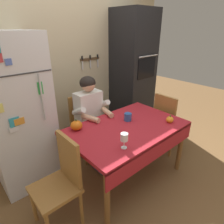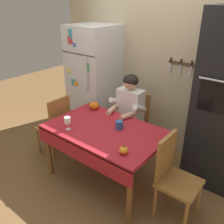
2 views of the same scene
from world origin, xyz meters
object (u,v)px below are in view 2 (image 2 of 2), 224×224
wall_oven (224,103)px  wine_glass (67,121)px  dining_table (104,135)px  chair_right_side (173,174)px  coffee_mug (119,125)px  seated_person (127,111)px  pumpkin_medium (124,150)px  refrigerator (95,82)px  chair_left_side (56,124)px  pumpkin_large (94,105)px  chair_behind_person (134,120)px

wall_oven → wine_glass: size_ratio=12.97×
dining_table → chair_right_side: chair_right_side is taller
wall_oven → coffee_mug: wall_oven is taller
wall_oven → seated_person: wall_oven is taller
wall_oven → dining_table: wall_oven is taller
wall_oven → chair_right_side: bearing=-99.6°
chair_right_side → pumpkin_medium: chair_right_side is taller
refrigerator → coffee_mug: bearing=-35.0°
chair_right_side → wine_glass: bearing=-166.1°
pumpkin_medium → dining_table: bearing=151.8°
chair_right_side → wine_glass: chair_right_side is taller
chair_left_side → wine_glass: 0.71m
chair_left_side → pumpkin_large: bearing=40.9°
chair_left_side → chair_right_side: 1.80m
seated_person → wine_glass: (-0.24, -0.87, 0.12)m
refrigerator → seated_person: 0.92m
coffee_mug → wine_glass: (-0.46, -0.40, 0.07)m
chair_behind_person → pumpkin_medium: size_ratio=9.25×
chair_right_side → pumpkin_medium: bearing=-145.6°
wall_oven → dining_table: bearing=-138.7°
refrigerator → chair_left_side: bearing=-86.8°
dining_table → chair_behind_person: 0.81m
refrigerator → seated_person: refrigerator is taller
chair_behind_person → chair_left_side: bearing=-135.4°
wall_oven → dining_table: 1.45m
chair_behind_person → pumpkin_large: chair_behind_person is taller
chair_behind_person → pumpkin_large: (-0.39, -0.44, 0.28)m
refrigerator → seated_person: (0.86, -0.28, -0.16)m
chair_behind_person → coffee_mug: 0.75m
chair_left_side → wine_glass: (0.57, -0.26, 0.35)m
wall_oven → refrigerator: bearing=-178.9°
pumpkin_medium → wine_glass: bearing=-179.0°
wine_glass → seated_person: bearing=74.5°
coffee_mug → pumpkin_medium: pumpkin_medium is taller
chair_left_side → coffee_mug: chair_left_side is taller
wall_oven → chair_behind_person: 1.27m
pumpkin_large → chair_right_side: bearing=-12.9°
dining_table → pumpkin_large: bearing=143.9°
chair_left_side → pumpkin_large: size_ratio=6.81×
wall_oven → dining_table: size_ratio=1.50×
refrigerator → chair_right_side: size_ratio=1.94×
chair_right_side → pumpkin_large: 1.45m
seated_person → chair_right_side: bearing=-29.8°
wall_oven → pumpkin_large: wall_oven is taller
seated_person → coffee_mug: seated_person is taller
coffee_mug → pumpkin_medium: 0.52m
wine_glass → pumpkin_large: 0.64m
dining_table → seated_person: (-0.09, 0.60, 0.08)m
chair_right_side → pumpkin_large: bearing=167.1°
chair_behind_person → wine_glass: (-0.24, -1.06, 0.35)m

